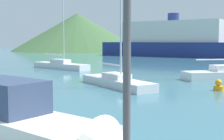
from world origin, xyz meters
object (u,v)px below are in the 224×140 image
motorboat_near (29,128)px  sailboat_outer (224,73)px  ferry_distant (173,41)px  sailboat_inner (117,80)px  buoy_marker (218,86)px  sailboat_middle (61,65)px

motorboat_near → sailboat_outer: (5.40, 18.28, -0.06)m
sailboat_outer → ferry_distant: bearing=72.5°
sailboat_inner → buoy_marker: 6.39m
sailboat_middle → sailboat_outer: 17.15m
ferry_distant → sailboat_inner: bearing=-73.6°
sailboat_outer → ferry_distant: 37.98m
sailboat_middle → motorboat_near: bearing=-41.4°
motorboat_near → sailboat_inner: size_ratio=0.83×
motorboat_near → ferry_distant: bearing=113.3°
motorboat_near → sailboat_middle: size_ratio=0.79×
ferry_distant → buoy_marker: 43.53m
ferry_distant → buoy_marker: size_ratio=42.46×
sailboat_inner → ferry_distant: 43.15m
sailboat_outer → ferry_distant: (-9.25, 36.75, 2.49)m
motorboat_near → sailboat_outer: 19.06m
ferry_distant → sailboat_middle: bearing=-89.7°
sailboat_outer → buoy_marker: bearing=-125.6°
motorboat_near → sailboat_inner: sailboat_inner is taller
sailboat_middle → ferry_distant: (7.36, 32.51, 2.54)m
sailboat_inner → sailboat_outer: (6.77, 6.25, 0.09)m
buoy_marker → ferry_distant: bearing=101.8°
sailboat_outer → sailboat_inner: bearing=-168.9°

